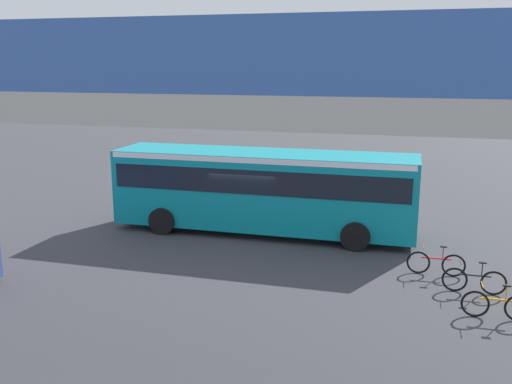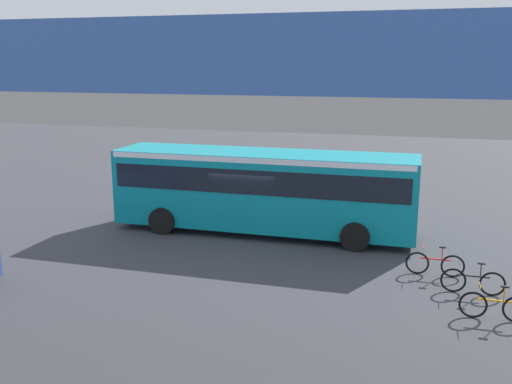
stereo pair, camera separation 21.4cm
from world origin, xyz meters
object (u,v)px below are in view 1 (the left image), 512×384
Objects in this scene: city_bus at (263,185)px; bicycle_red at (436,264)px; bicycle_orange at (497,306)px; bicycle_black at (474,281)px.

city_bus reaches higher than bicycle_red.
bicycle_orange is 1.00× the size of bicycle_red.
city_bus is at bearing -36.88° from bicycle_orange.
bicycle_red is (-6.34, 2.98, -1.51)m from city_bus.
city_bus is 6.52× the size of bicycle_red.
bicycle_black is 1.69m from bicycle_orange.
bicycle_red is at bearing 154.85° from city_bus.
bicycle_black is 1.00× the size of bicycle_red.
bicycle_black is at bearing -76.02° from bicycle_orange.
city_bus is 7.17m from bicycle_red.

